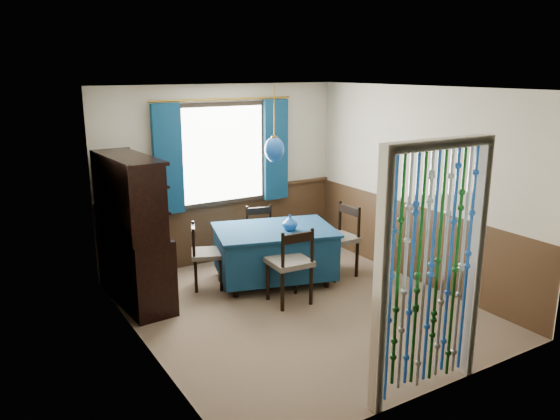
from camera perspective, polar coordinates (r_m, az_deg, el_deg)
floor at (r=6.44m, az=2.04°, el=-10.22°), size 4.00×4.00×0.00m
ceiling at (r=5.85m, az=2.27°, el=12.59°), size 4.00×4.00×0.00m
wall_back at (r=7.73m, az=-6.07°, el=3.68°), size 3.60×0.00×3.60m
wall_front at (r=4.57m, az=16.18°, el=-4.56°), size 3.60×0.00×3.60m
wall_left at (r=5.28m, az=-14.37°, el=-1.84°), size 0.00×4.00×4.00m
wall_right at (r=7.16m, az=14.26°, el=2.43°), size 0.00×4.00×4.00m
wainscot_back at (r=7.90m, az=-5.88°, el=-1.69°), size 3.60×0.00×3.60m
wainscot_front at (r=4.87m, az=15.41°, el=-12.90°), size 3.60×0.00×3.60m
wainscot_left at (r=5.54m, az=-13.73°, el=-9.28°), size 0.00×4.00×4.00m
wainscot_right at (r=7.34m, az=13.82°, el=-3.32°), size 0.00×4.00×4.00m
window at (r=7.64m, az=-5.97°, el=5.83°), size 1.32×0.12×1.42m
doorway at (r=4.67m, az=15.47°, el=-6.69°), size 1.16×0.12×2.18m
dining_table at (r=7.06m, az=-0.57°, el=-4.28°), size 1.73×1.42×0.72m
chair_near at (r=6.39m, az=1.12°, el=-5.59°), size 0.49×0.47×0.94m
chair_far at (r=7.60m, az=-1.95°, el=-2.65°), size 0.51×0.49×0.84m
chair_left at (r=6.94m, az=-7.82°, el=-4.57°), size 0.52×0.53×0.83m
chair_right at (r=7.31m, az=6.19°, el=-2.97°), size 0.46×0.48×0.96m
sideboard at (r=6.63m, az=-15.03°, el=-4.34°), size 0.55×1.37×1.76m
pendant_lamp at (r=6.75m, az=-0.60°, el=6.37°), size 0.25×0.25×0.92m
vase_table at (r=6.87m, az=1.04°, el=-1.39°), size 0.20×0.20×0.18m
bowl_shelf at (r=6.28m, az=-14.33°, el=0.57°), size 0.31×0.31×0.06m
vase_sideboard at (r=6.83m, az=-15.50°, el=-0.58°), size 0.23×0.23×0.20m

